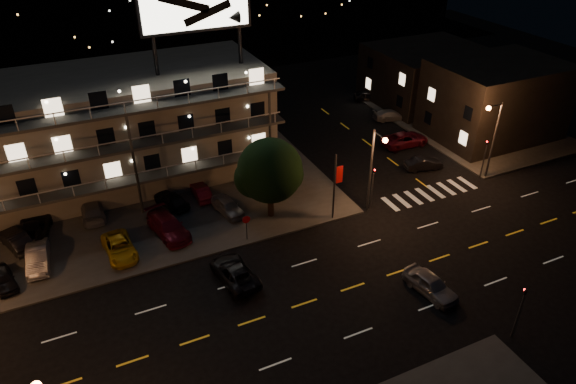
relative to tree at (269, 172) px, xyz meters
name	(u,v)px	position (x,y,z in m)	size (l,w,h in m)	color
ground	(329,295)	(-0.16, -11.06, -4.50)	(140.00, 140.00, 0.00)	black
curb_nw	(92,203)	(-14.16, 8.94, -4.43)	(44.00, 24.00, 0.15)	#373735
curb_ne	(464,121)	(29.84, 8.94, -4.43)	(16.00, 24.00, 0.15)	#373735
motel	(120,127)	(-10.10, 12.82, 0.84)	(28.00, 13.80, 18.10)	gray
side_bldg_front	(494,100)	(29.83, 4.94, -0.25)	(14.06, 10.00, 8.50)	black
side_bldg_back	(427,75)	(29.83, 16.94, -1.00)	(14.06, 12.00, 7.00)	black
streetlight_nc	(374,164)	(8.34, -3.13, 0.46)	(0.44, 1.92, 8.00)	#2D2D30
streetlight_ne	(493,133)	(21.98, -2.76, 0.46)	(1.92, 0.44, 8.00)	#2D2D30
signal_nw	(373,183)	(8.84, -2.57, -1.93)	(0.20, 0.27, 4.60)	#2D2D30
signal_sw	(521,308)	(8.84, -19.56, -1.93)	(0.20, 0.27, 4.60)	#2D2D30
signal_ne	(485,155)	(21.84, -2.56, -1.93)	(0.27, 0.20, 4.60)	#2D2D30
banner_north	(335,185)	(4.93, -2.66, -1.07)	(0.83, 0.16, 6.40)	#2D2D30
stop_sign	(247,224)	(-3.16, -2.49, -2.79)	(0.91, 0.11, 2.61)	#2D2D30
tree	(269,172)	(0.00, 0.00, 0.00)	(5.82, 5.60, 7.32)	black
lot_car_0	(3,279)	(-21.33, -0.19, -3.74)	(1.44, 3.59, 1.22)	black
lot_car_1	(38,258)	(-18.90, 1.23, -3.63)	(1.53, 4.38, 1.44)	gray
lot_car_2	(120,248)	(-12.99, -0.05, -3.71)	(2.14, 4.63, 1.29)	gold
lot_car_3	(168,226)	(-8.83, 1.03, -3.58)	(2.16, 5.30, 1.54)	#5B0D1A
lot_car_4	(228,206)	(-3.27, 1.96, -3.68)	(1.59, 3.96, 1.35)	gray
lot_car_5	(16,240)	(-20.40, 4.45, -3.65)	(1.49, 4.26, 1.40)	black
lot_car_6	(33,229)	(-19.07, 5.38, -3.62)	(2.42, 5.26, 1.46)	black
lot_car_7	(92,210)	(-14.28, 6.43, -3.66)	(1.94, 4.77, 1.38)	gray
lot_car_8	(171,199)	(-7.54, 5.16, -3.66)	(1.62, 4.03, 1.37)	black
lot_car_9	(201,192)	(-4.68, 5.42, -3.74)	(1.29, 3.71, 1.22)	#5B0D1A
side_car_0	(424,164)	(17.72, 1.28, -3.86)	(1.36, 3.90, 1.28)	black
side_car_1	(405,139)	(19.25, 6.60, -3.75)	(2.50, 5.42, 1.51)	#5B0D1A
side_car_2	(391,115)	(21.93, 13.19, -3.87)	(1.78, 4.38, 1.27)	gray
side_car_3	(368,96)	(22.83, 19.85, -3.87)	(1.48, 3.68, 1.26)	black
road_car_east	(431,284)	(6.60, -13.88, -3.75)	(1.77, 4.39, 1.50)	gray
road_car_west	(234,272)	(-5.74, -6.57, -3.80)	(2.34, 5.08, 1.41)	black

